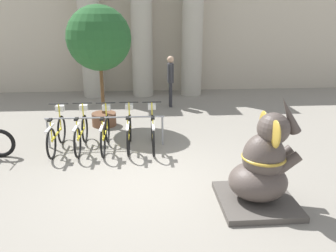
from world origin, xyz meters
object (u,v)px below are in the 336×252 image
Objects in this scene: bicycle_0 at (57,133)px; elephant_statue at (262,169)px; bicycle_1 at (81,132)px; bicycle_4 at (153,131)px; bicycle_3 at (129,131)px; person_pedestrian at (171,76)px; bicycle_2 at (105,132)px; potted_tree at (99,41)px.

elephant_statue is at bearing -33.89° from bicycle_0.
bicycle_4 is at bearing -0.77° from bicycle_1.
person_pedestrian is (1.33, 3.88, 0.68)m from bicycle_3.
elephant_statue is (2.92, -2.74, 0.23)m from bicycle_2.
person_pedestrian is at bearing 63.92° from bicycle_2.
bicycle_1 is at bearing 2.67° from bicycle_0.
bicycle_3 is 0.94× the size of person_pedestrian.
potted_tree is (-0.25, 1.84, 2.03)m from bicycle_2.
bicycle_0 is 1.00× the size of bicycle_4.
elephant_statue is 5.86m from potted_tree.
bicycle_1 is 2.75m from potted_tree.
bicycle_2 is 0.50× the size of potted_tree.
potted_tree reaches higher than bicycle_1.
bicycle_0 is 4.92m from elephant_statue.
bicycle_1 is at bearing 179.23° from bicycle_4.
bicycle_4 is 0.50× the size of potted_tree.
bicycle_2 is at bearing 136.85° from elephant_statue.
bicycle_2 is at bearing -116.08° from person_pedestrian.
bicycle_1 is at bearing 141.68° from elephant_statue.
bicycle_0 is at bearing -179.97° from bicycle_2.
elephant_statue is 1.06× the size of person_pedestrian.
person_pedestrian reaches higher than bicycle_4.
elephant_statue reaches higher than bicycle_0.
bicycle_2 is 4.39m from person_pedestrian.
person_pedestrian is (0.75, 3.90, 0.68)m from bicycle_4.
bicycle_3 is (1.16, -0.00, 0.00)m from bicycle_1.
elephant_statue is 6.73m from person_pedestrian.
bicycle_1 is 1.00× the size of bicycle_4.
bicycle_1 is at bearing 177.39° from bicycle_2.
bicycle_0 is at bearing -128.16° from person_pedestrian.
bicycle_4 is 0.94× the size of person_pedestrian.
person_pedestrian is 3.27m from potted_tree.
bicycle_1 is (0.58, 0.03, 0.00)m from bicycle_0.
potted_tree is (0.33, 1.82, 2.03)m from bicycle_1.
bicycle_2 and bicycle_4 have the same top height.
elephant_statue is (2.35, -2.76, 0.23)m from bicycle_3.
elephant_statue is at bearing -57.20° from bicycle_4.
potted_tree reaches higher than bicycle_4.
bicycle_0 and bicycle_3 have the same top height.
bicycle_2 is 4.01m from elephant_statue.
potted_tree is (-2.15, -2.05, 1.35)m from person_pedestrian.
person_pedestrian is at bearing 57.30° from bicycle_1.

